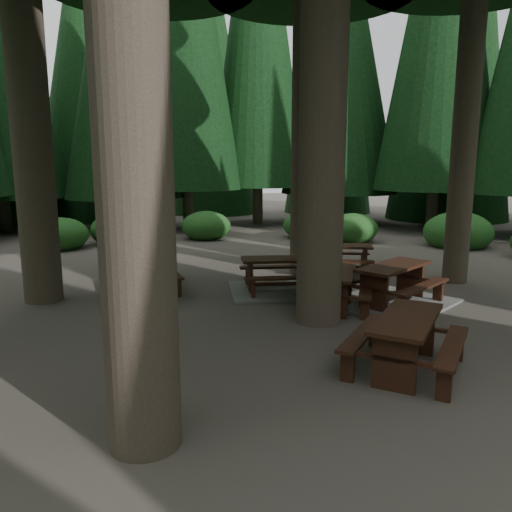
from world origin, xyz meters
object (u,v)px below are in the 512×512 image
object	(u,v)px
picnic_table_d	(337,254)
picnic_table_a	(393,290)
picnic_table_e	(406,335)
picnic_table_c	(281,280)
picnic_table_b	(146,271)
picnic_table_f	(337,284)

from	to	relation	value
picnic_table_d	picnic_table_a	bearing A→B (deg)	-70.39
picnic_table_a	picnic_table_e	distance (m)	3.55
picnic_table_a	picnic_table_d	world-z (taller)	picnic_table_a
picnic_table_a	picnic_table_c	xyz separation A→B (m)	(-1.82, 1.77, -0.03)
picnic_table_b	picnic_table_f	distance (m)	4.40
picnic_table_a	picnic_table_d	xyz separation A→B (m)	(0.34, 3.08, 0.22)
picnic_table_b	picnic_table_e	world-z (taller)	picnic_table_e
picnic_table_d	picnic_table_e	size ratio (longest dim) A/B	0.96
picnic_table_a	picnic_table_c	distance (m)	2.54
picnic_table_a	picnic_table_f	size ratio (longest dim) A/B	1.40
picnic_table_e	picnic_table_a	bearing A→B (deg)	15.33
picnic_table_b	picnic_table_c	xyz separation A→B (m)	(2.98, -0.99, -0.22)
picnic_table_b	picnic_table_e	distance (m)	6.49
picnic_table_c	picnic_table_d	bearing A→B (deg)	43.70
picnic_table_c	picnic_table_d	distance (m)	2.54
picnic_table_a	picnic_table_f	bearing A→B (deg)	146.02
picnic_table_f	picnic_table_d	bearing A→B (deg)	4.55
picnic_table_c	picnic_table_e	world-z (taller)	picnic_table_e
picnic_table_a	picnic_table_b	bearing A→B (deg)	122.51
picnic_table_c	picnic_table_f	size ratio (longest dim) A/B	1.19
picnic_table_a	picnic_table_c	bearing A→B (deg)	108.22
picnic_table_f	picnic_table_e	bearing A→B (deg)	-157.43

